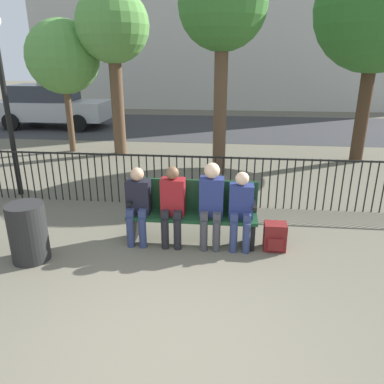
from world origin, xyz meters
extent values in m
plane|color=#605B4C|center=(0.00, 0.00, 0.00)|extent=(80.00, 80.00, 0.00)
cube|color=#14381E|center=(0.00, 2.19, 0.42)|extent=(1.89, 0.45, 0.05)
cube|color=#14381E|center=(0.00, 2.38, 0.69)|extent=(1.89, 0.05, 0.47)
cube|color=black|center=(-0.88, 2.19, 0.20)|extent=(0.06, 0.38, 0.40)
cube|color=black|center=(0.88, 2.19, 0.20)|extent=(0.06, 0.38, 0.40)
cube|color=black|center=(-0.88, 2.19, 0.65)|extent=(0.06, 0.38, 0.04)
cube|color=black|center=(0.88, 2.19, 0.65)|extent=(0.06, 0.38, 0.04)
cylinder|color=navy|center=(-0.87, 1.96, 0.23)|extent=(0.11, 0.11, 0.45)
cylinder|color=navy|center=(-0.69, 1.96, 0.23)|extent=(0.11, 0.11, 0.45)
cube|color=navy|center=(-0.87, 2.06, 0.50)|extent=(0.11, 0.20, 0.12)
cube|color=navy|center=(-0.69, 2.06, 0.50)|extent=(0.11, 0.20, 0.12)
cube|color=black|center=(-0.78, 2.19, 0.70)|extent=(0.34, 0.22, 0.50)
sphere|color=tan|center=(-0.78, 2.17, 1.05)|extent=(0.19, 0.19, 0.19)
cylinder|color=black|center=(-0.36, 1.96, 0.23)|extent=(0.11, 0.11, 0.45)
cylinder|color=black|center=(-0.18, 1.96, 0.23)|extent=(0.11, 0.11, 0.45)
cube|color=black|center=(-0.36, 2.06, 0.50)|extent=(0.11, 0.20, 0.12)
cube|color=black|center=(-0.18, 2.06, 0.50)|extent=(0.11, 0.20, 0.12)
cube|color=maroon|center=(-0.27, 2.19, 0.72)|extent=(0.34, 0.22, 0.54)
sphere|color=brown|center=(-0.27, 2.17, 1.08)|extent=(0.19, 0.19, 0.19)
cylinder|color=#3D3D42|center=(0.19, 1.96, 0.23)|extent=(0.11, 0.11, 0.45)
cylinder|color=#3D3D42|center=(0.37, 1.96, 0.23)|extent=(0.11, 0.11, 0.45)
cube|color=#3D3D42|center=(0.19, 2.06, 0.50)|extent=(0.11, 0.20, 0.12)
cube|color=#3D3D42|center=(0.37, 2.06, 0.50)|extent=(0.11, 0.20, 0.12)
cube|color=navy|center=(0.28, 2.19, 0.74)|extent=(0.34, 0.22, 0.57)
sphere|color=beige|center=(0.28, 2.17, 1.13)|extent=(0.22, 0.22, 0.22)
cylinder|color=navy|center=(0.61, 1.96, 0.23)|extent=(0.11, 0.11, 0.45)
cylinder|color=navy|center=(0.79, 1.96, 0.23)|extent=(0.11, 0.11, 0.45)
cube|color=navy|center=(0.61, 2.06, 0.50)|extent=(0.11, 0.20, 0.12)
cube|color=navy|center=(0.79, 2.06, 0.50)|extent=(0.11, 0.20, 0.12)
cube|color=navy|center=(0.70, 2.19, 0.69)|extent=(0.34, 0.22, 0.49)
sphere|color=beige|center=(0.70, 2.17, 1.03)|extent=(0.19, 0.19, 0.19)
cube|color=maroon|center=(1.20, 2.11, 0.20)|extent=(0.31, 0.24, 0.40)
cube|color=maroon|center=(1.20, 1.97, 0.14)|extent=(0.22, 0.04, 0.18)
cylinder|color=black|center=(-3.80, 3.68, 0.47)|extent=(0.02, 0.02, 0.95)
cylinder|color=black|center=(-3.66, 3.68, 0.47)|extent=(0.02, 0.02, 0.95)
cylinder|color=black|center=(-3.52, 3.68, 0.47)|extent=(0.02, 0.02, 0.95)
cylinder|color=black|center=(-3.38, 3.68, 0.47)|extent=(0.02, 0.02, 0.95)
cylinder|color=black|center=(-3.24, 3.68, 0.47)|extent=(0.02, 0.02, 0.95)
cylinder|color=black|center=(-3.10, 3.68, 0.47)|extent=(0.02, 0.02, 0.95)
cylinder|color=black|center=(-2.96, 3.68, 0.47)|extent=(0.02, 0.02, 0.95)
cylinder|color=black|center=(-2.82, 3.68, 0.47)|extent=(0.02, 0.02, 0.95)
cylinder|color=black|center=(-2.68, 3.68, 0.47)|extent=(0.02, 0.02, 0.95)
cylinder|color=black|center=(-2.54, 3.68, 0.47)|extent=(0.02, 0.02, 0.95)
cylinder|color=black|center=(-2.40, 3.68, 0.47)|extent=(0.02, 0.02, 0.95)
cylinder|color=black|center=(-2.26, 3.68, 0.47)|extent=(0.02, 0.02, 0.95)
cylinder|color=black|center=(-2.12, 3.68, 0.47)|extent=(0.02, 0.02, 0.95)
cylinder|color=black|center=(-1.98, 3.68, 0.47)|extent=(0.02, 0.02, 0.95)
cylinder|color=black|center=(-1.84, 3.68, 0.47)|extent=(0.02, 0.02, 0.95)
cylinder|color=black|center=(-1.70, 3.68, 0.47)|extent=(0.02, 0.02, 0.95)
cylinder|color=black|center=(-1.56, 3.68, 0.47)|extent=(0.02, 0.02, 0.95)
cylinder|color=black|center=(-1.42, 3.68, 0.47)|extent=(0.02, 0.02, 0.95)
cylinder|color=black|center=(-1.28, 3.68, 0.47)|extent=(0.02, 0.02, 0.95)
cylinder|color=black|center=(-1.14, 3.68, 0.47)|extent=(0.02, 0.02, 0.95)
cylinder|color=black|center=(-1.00, 3.68, 0.47)|extent=(0.02, 0.02, 0.95)
cylinder|color=black|center=(-0.86, 3.68, 0.47)|extent=(0.02, 0.02, 0.95)
cylinder|color=black|center=(-0.72, 3.68, 0.47)|extent=(0.02, 0.02, 0.95)
cylinder|color=black|center=(-0.58, 3.68, 0.47)|extent=(0.02, 0.02, 0.95)
cylinder|color=black|center=(-0.44, 3.68, 0.47)|extent=(0.02, 0.02, 0.95)
cylinder|color=black|center=(-0.30, 3.68, 0.47)|extent=(0.02, 0.02, 0.95)
cylinder|color=black|center=(-0.16, 3.68, 0.47)|extent=(0.02, 0.02, 0.95)
cylinder|color=black|center=(-0.02, 3.68, 0.47)|extent=(0.02, 0.02, 0.95)
cylinder|color=black|center=(0.12, 3.68, 0.47)|extent=(0.02, 0.02, 0.95)
cylinder|color=black|center=(0.26, 3.68, 0.47)|extent=(0.02, 0.02, 0.95)
cylinder|color=black|center=(0.40, 3.68, 0.47)|extent=(0.02, 0.02, 0.95)
cylinder|color=black|center=(0.54, 3.68, 0.47)|extent=(0.02, 0.02, 0.95)
cylinder|color=black|center=(0.68, 3.68, 0.47)|extent=(0.02, 0.02, 0.95)
cylinder|color=black|center=(0.82, 3.68, 0.47)|extent=(0.02, 0.02, 0.95)
cylinder|color=black|center=(0.96, 3.68, 0.47)|extent=(0.02, 0.02, 0.95)
cylinder|color=black|center=(1.10, 3.68, 0.47)|extent=(0.02, 0.02, 0.95)
cylinder|color=black|center=(1.24, 3.68, 0.47)|extent=(0.02, 0.02, 0.95)
cylinder|color=black|center=(1.38, 3.68, 0.47)|extent=(0.02, 0.02, 0.95)
cylinder|color=black|center=(1.52, 3.68, 0.47)|extent=(0.02, 0.02, 0.95)
cylinder|color=black|center=(1.66, 3.68, 0.47)|extent=(0.02, 0.02, 0.95)
cylinder|color=black|center=(1.80, 3.68, 0.47)|extent=(0.02, 0.02, 0.95)
cylinder|color=black|center=(1.94, 3.68, 0.47)|extent=(0.02, 0.02, 0.95)
cylinder|color=black|center=(2.08, 3.68, 0.47)|extent=(0.02, 0.02, 0.95)
cylinder|color=black|center=(2.22, 3.68, 0.47)|extent=(0.02, 0.02, 0.95)
cylinder|color=black|center=(2.36, 3.68, 0.47)|extent=(0.02, 0.02, 0.95)
cylinder|color=black|center=(2.50, 3.68, 0.47)|extent=(0.02, 0.02, 0.95)
cylinder|color=black|center=(2.64, 3.68, 0.47)|extent=(0.02, 0.02, 0.95)
cylinder|color=black|center=(2.78, 3.68, 0.47)|extent=(0.02, 0.02, 0.95)
cylinder|color=black|center=(2.92, 3.68, 0.47)|extent=(0.02, 0.02, 0.95)
cylinder|color=black|center=(3.06, 3.68, 0.47)|extent=(0.02, 0.02, 0.95)
cylinder|color=black|center=(3.20, 3.68, 0.47)|extent=(0.02, 0.02, 0.95)
cube|color=black|center=(0.00, 3.68, 0.93)|extent=(9.00, 0.03, 0.03)
cylinder|color=brown|center=(0.24, 5.87, 1.56)|extent=(0.30, 0.30, 3.13)
sphere|color=#38752D|center=(0.24, 5.87, 3.65)|extent=(1.89, 1.89, 1.89)
cylinder|color=brown|center=(-4.11, 7.55, 1.04)|extent=(0.18, 0.18, 2.07)
sphere|color=#569342|center=(-4.11, 7.55, 2.61)|extent=(1.97, 1.97, 1.97)
cylinder|color=brown|center=(-2.63, 7.41, 1.43)|extent=(0.34, 0.34, 2.86)
sphere|color=#569342|center=(-2.63, 7.41, 3.38)|extent=(1.90, 1.90, 1.90)
cylinder|color=#422D1E|center=(3.83, 7.26, 1.44)|extent=(0.33, 0.33, 2.88)
sphere|color=#2D6628|center=(3.83, 7.26, 3.69)|extent=(2.96, 2.96, 2.96)
cylinder|color=black|center=(-3.67, 3.90, 1.56)|extent=(0.10, 0.10, 3.13)
cube|color=#333335|center=(0.00, 12.00, 0.00)|extent=(24.00, 6.00, 0.01)
cube|color=#B7B7BC|center=(-6.40, 11.28, 0.67)|extent=(4.20, 1.70, 0.70)
cube|color=#2D333D|center=(-6.71, 11.28, 1.32)|extent=(2.31, 1.56, 0.60)
cylinder|color=black|center=(-5.10, 10.41, 0.32)|extent=(0.64, 0.20, 0.64)
cylinder|color=black|center=(-5.10, 12.15, 0.32)|extent=(0.64, 0.20, 0.64)
cylinder|color=black|center=(-7.70, 10.41, 0.32)|extent=(0.64, 0.20, 0.64)
cylinder|color=black|center=(-7.70, 12.15, 0.32)|extent=(0.64, 0.20, 0.64)
cylinder|color=black|center=(-2.13, 1.45, 0.40)|extent=(0.50, 0.50, 0.81)
camera|label=1|loc=(0.54, -2.80, 2.61)|focal=35.00mm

